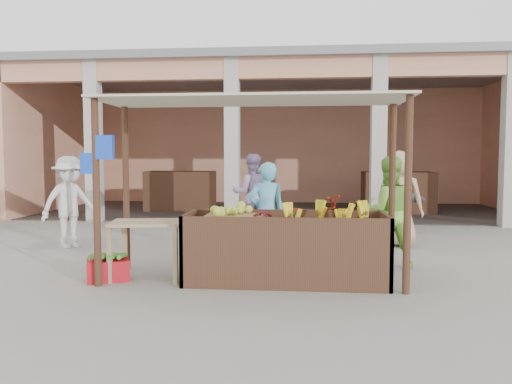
# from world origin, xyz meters

# --- Properties ---
(ground) EXTENTS (60.00, 60.00, 0.00)m
(ground) POSITION_xyz_m (0.00, 0.00, 0.00)
(ground) COLOR gray
(ground) RESTS_ON ground
(market_building) EXTENTS (14.40, 6.40, 4.20)m
(market_building) POSITION_xyz_m (0.05, 8.93, 2.70)
(market_building) COLOR tan
(market_building) RESTS_ON ground
(fruit_stall) EXTENTS (2.60, 0.95, 0.80)m
(fruit_stall) POSITION_xyz_m (0.50, 0.00, 0.40)
(fruit_stall) COLOR #482B1C
(fruit_stall) RESTS_ON ground
(stall_awning) EXTENTS (4.09, 1.35, 2.39)m
(stall_awning) POSITION_xyz_m (-0.01, 0.06, 1.98)
(stall_awning) COLOR #482B1C
(stall_awning) RESTS_ON ground
(banana_heap) EXTENTS (1.11, 0.60, 0.20)m
(banana_heap) POSITION_xyz_m (1.03, -0.01, 0.90)
(banana_heap) COLOR yellow
(banana_heap) RESTS_ON fruit_stall
(melon_tray) EXTENTS (0.77, 0.66, 0.20)m
(melon_tray) POSITION_xyz_m (-0.19, 0.05, 0.89)
(melon_tray) COLOR #997A4F
(melon_tray) RESTS_ON fruit_stall
(berry_heap) EXTENTS (0.39, 0.32, 0.12)m
(berry_heap) POSITION_xyz_m (0.20, -0.01, 0.86)
(berry_heap) COLOR maroon
(berry_heap) RESTS_ON fruit_stall
(side_table) EXTENTS (1.05, 0.79, 0.78)m
(side_table) POSITION_xyz_m (-1.32, -0.03, 0.64)
(side_table) COLOR tan
(side_table) RESTS_ON ground
(papaya_pile) EXTENTS (0.68, 0.39, 0.19)m
(papaya_pile) POSITION_xyz_m (-1.32, -0.03, 0.88)
(papaya_pile) COLOR #43842B
(papaya_pile) RESTS_ON side_table
(red_crate) EXTENTS (0.65, 0.57, 0.28)m
(red_crate) POSITION_xyz_m (-1.84, -0.15, 0.14)
(red_crate) COLOR #B0121B
(red_crate) RESTS_ON ground
(plantain_bundle) EXTENTS (0.44, 0.31, 0.09)m
(plantain_bundle) POSITION_xyz_m (-1.84, -0.15, 0.32)
(plantain_bundle) COLOR #4F8D33
(plantain_bundle) RESTS_ON red_crate
(produce_sacks) EXTENTS (0.73, 0.68, 0.55)m
(produce_sacks) POSITION_xyz_m (3.01, 5.44, 0.28)
(produce_sacks) COLOR maroon
(produce_sacks) RESTS_ON ground
(vendor_blue) EXTENTS (0.71, 0.59, 1.66)m
(vendor_blue) POSITION_xyz_m (0.17, 1.05, 0.83)
(vendor_blue) COLOR #5FC1E9
(vendor_blue) RESTS_ON ground
(vendor_green) EXTENTS (0.88, 0.58, 1.72)m
(vendor_green) POSITION_xyz_m (1.97, 1.04, 0.86)
(vendor_green) COLOR #7EC742
(vendor_green) RESTS_ON ground
(motorcycle) EXTENTS (1.36, 1.99, 0.99)m
(motorcycle) POSITION_xyz_m (0.82, 2.62, 0.49)
(motorcycle) COLOR maroon
(motorcycle) RESTS_ON ground
(shopper_a) EXTENTS (1.14, 1.26, 1.78)m
(shopper_a) POSITION_xyz_m (-3.44, 2.10, 0.89)
(shopper_a) COLOR silver
(shopper_a) RESTS_ON ground
(shopper_c) EXTENTS (1.09, 0.90, 1.94)m
(shopper_c) POSITION_xyz_m (2.46, 2.80, 0.97)
(shopper_c) COLOR tan
(shopper_c) RESTS_ON ground
(shopper_d) EXTENTS (1.04, 1.49, 1.50)m
(shopper_d) POSITION_xyz_m (2.81, 4.51, 0.75)
(shopper_d) COLOR #555563
(shopper_d) RESTS_ON ground
(shopper_f) EXTENTS (0.99, 0.69, 1.86)m
(shopper_f) POSITION_xyz_m (-0.38, 4.22, 0.93)
(shopper_f) COLOR #8F769F
(shopper_f) RESTS_ON ground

